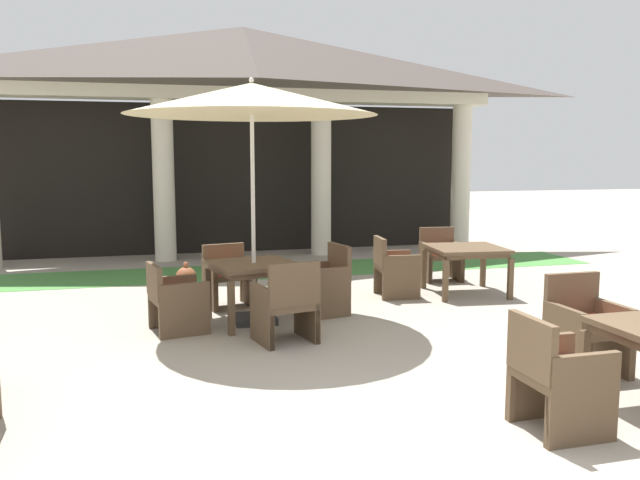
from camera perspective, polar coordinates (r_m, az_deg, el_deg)
ground_plane at (r=4.64m, az=11.37°, el=-18.71°), size 60.00×60.00×0.00m
background_pavilion at (r=13.27m, az=-6.77°, el=13.60°), size 10.61×2.63×4.50m
lawn_strip at (r=11.62m, az=-5.28°, el=-2.70°), size 12.41×1.60×0.01m
patio_table_mid_left at (r=7.99m, az=-5.79°, el=-2.66°), size 1.14×1.14×0.74m
patio_umbrella_mid_left at (r=7.89m, az=-5.98°, el=11.99°), size 2.97×2.97×2.94m
patio_chair_mid_left_south at (r=7.15m, az=-2.96°, el=-5.70°), size 0.70×0.68×0.92m
patio_chair_mid_left_west at (r=7.75m, az=-12.51°, el=-5.06°), size 0.70×0.70×0.80m
patio_chair_mid_left_east at (r=8.42m, az=0.45°, el=-3.74°), size 0.64×0.67×0.89m
patio_chair_mid_left_north at (r=8.93m, az=-7.99°, el=-3.17°), size 0.70×0.64×0.83m
patio_table_mid_right at (r=9.83m, az=12.61°, el=-1.08°), size 1.13×1.13×0.70m
patio_chair_mid_right_north at (r=10.86m, az=10.47°, el=-1.38°), size 0.66×0.60×0.85m
patio_chair_mid_right_west at (r=9.51m, az=6.50°, el=-2.50°), size 0.61×0.61×0.87m
patio_chair_far_back_north at (r=6.64m, az=22.14°, el=-7.19°), size 0.60×0.59×0.91m
patio_chair_far_back_west at (r=5.20m, az=19.93°, el=-11.24°), size 0.58×0.57×0.88m
terracotta_urn at (r=10.44m, az=-11.60°, el=-3.12°), size 0.31×0.31×0.39m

